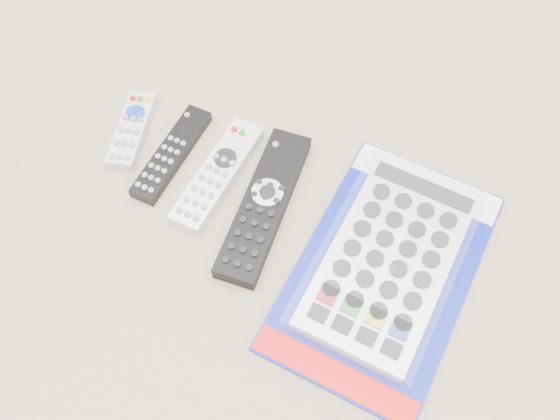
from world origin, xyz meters
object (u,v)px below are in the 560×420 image
(remote_silver_dvd, at_px, (217,175))
(remote_large_black, at_px, (264,205))
(remote_small_grey, at_px, (132,130))
(jumbo_remote_packaged, at_px, (388,261))
(remote_slim_black, at_px, (171,154))

(remote_silver_dvd, xyz_separation_m, remote_large_black, (0.08, -0.02, 0.00))
(remote_small_grey, distance_m, jumbo_remote_packaged, 0.41)
(remote_small_grey, bearing_deg, remote_slim_black, -25.32)
(remote_slim_black, relative_size, remote_large_black, 0.71)
(remote_slim_black, relative_size, jumbo_remote_packaged, 0.46)
(remote_silver_dvd, distance_m, remote_large_black, 0.08)
(remote_slim_black, xyz_separation_m, remote_silver_dvd, (0.07, -0.01, 0.00))
(remote_large_black, bearing_deg, remote_slim_black, 166.32)
(remote_large_black, bearing_deg, remote_silver_dvd, 161.51)
(remote_slim_black, distance_m, remote_silver_dvd, 0.08)
(remote_large_black, xyz_separation_m, jumbo_remote_packaged, (0.18, -0.03, 0.01))
(remote_slim_black, xyz_separation_m, jumbo_remote_packaged, (0.33, -0.06, 0.01))
(remote_small_grey, bearing_deg, remote_silver_dvd, -21.74)
(remote_small_grey, distance_m, remote_silver_dvd, 0.15)
(remote_small_grey, relative_size, remote_slim_black, 0.80)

